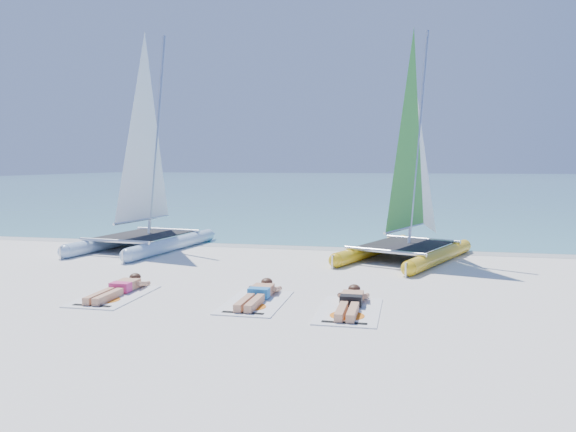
{
  "coord_description": "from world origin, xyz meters",
  "views": [
    {
      "loc": [
        3.06,
        -10.53,
        2.44
      ],
      "look_at": [
        0.51,
        1.2,
        1.3
      ],
      "focal_mm": 35.0,
      "sensor_mm": 36.0,
      "label": 1
    }
  ],
  "objects_px": {
    "towel_c": "(349,311)",
    "sunbather_c": "(351,301)",
    "catamaran_yellow": "(413,183)",
    "towel_a": "(114,296)",
    "catamaran_blue": "(145,182)",
    "towel_b": "(255,302)",
    "sunbather_b": "(258,294)",
    "sunbather_a": "(119,288)"
  },
  "relations": [
    {
      "from": "towel_c",
      "to": "sunbather_c",
      "type": "bearing_deg",
      "value": 90.0
    },
    {
      "from": "catamaran_yellow",
      "to": "towel_a",
      "type": "relative_size",
      "value": 3.29
    },
    {
      "from": "towel_c",
      "to": "sunbather_c",
      "type": "xyz_separation_m",
      "value": [
        0.0,
        0.19,
        0.11
      ]
    },
    {
      "from": "catamaran_yellow",
      "to": "towel_a",
      "type": "height_order",
      "value": "catamaran_yellow"
    },
    {
      "from": "catamaran_blue",
      "to": "sunbather_c",
      "type": "bearing_deg",
      "value": -32.41
    },
    {
      "from": "catamaran_yellow",
      "to": "towel_b",
      "type": "xyz_separation_m",
      "value": [
        -2.69,
        -5.48,
        -1.91
      ]
    },
    {
      "from": "catamaran_blue",
      "to": "towel_b",
      "type": "height_order",
      "value": "catamaran_blue"
    },
    {
      "from": "catamaran_blue",
      "to": "sunbather_b",
      "type": "height_order",
      "value": "catamaran_blue"
    },
    {
      "from": "catamaran_yellow",
      "to": "towel_b",
      "type": "relative_size",
      "value": 3.29
    },
    {
      "from": "catamaran_yellow",
      "to": "sunbather_a",
      "type": "xyz_separation_m",
      "value": [
        -5.34,
        -5.39,
        -1.8
      ]
    },
    {
      "from": "sunbather_a",
      "to": "sunbather_c",
      "type": "distance_m",
      "value": 4.32
    },
    {
      "from": "sunbather_c",
      "to": "towel_c",
      "type": "bearing_deg",
      "value": -90.0
    },
    {
      "from": "catamaran_yellow",
      "to": "sunbather_a",
      "type": "relative_size",
      "value": 3.53
    },
    {
      "from": "catamaran_yellow",
      "to": "towel_c",
      "type": "relative_size",
      "value": 3.29
    },
    {
      "from": "catamaran_blue",
      "to": "sunbather_a",
      "type": "bearing_deg",
      "value": -60.74
    },
    {
      "from": "catamaran_blue",
      "to": "catamaran_yellow",
      "type": "bearing_deg",
      "value": 8.48
    },
    {
      "from": "catamaran_yellow",
      "to": "towel_b",
      "type": "bearing_deg",
      "value": -94.37
    },
    {
      "from": "sunbather_a",
      "to": "towel_c",
      "type": "xyz_separation_m",
      "value": [
        4.32,
        -0.3,
        -0.11
      ]
    },
    {
      "from": "catamaran_yellow",
      "to": "towel_a",
      "type": "distance_m",
      "value": 7.96
    },
    {
      "from": "catamaran_blue",
      "to": "towel_b",
      "type": "distance_m",
      "value": 7.42
    },
    {
      "from": "catamaran_yellow",
      "to": "sunbather_a",
      "type": "distance_m",
      "value": 7.8
    },
    {
      "from": "catamaran_blue",
      "to": "sunbather_b",
      "type": "xyz_separation_m",
      "value": [
        4.74,
        -5.19,
        -1.79
      ]
    },
    {
      "from": "catamaran_blue",
      "to": "catamaran_yellow",
      "type": "distance_m",
      "value": 7.43
    },
    {
      "from": "catamaran_yellow",
      "to": "sunbather_c",
      "type": "xyz_separation_m",
      "value": [
        -1.03,
        -5.5,
        -1.8
      ]
    },
    {
      "from": "catamaran_blue",
      "to": "sunbather_a",
      "type": "height_order",
      "value": "catamaran_blue"
    },
    {
      "from": "catamaran_blue",
      "to": "catamaran_yellow",
      "type": "height_order",
      "value": "catamaran_blue"
    },
    {
      "from": "sunbather_c",
      "to": "catamaran_yellow",
      "type": "bearing_deg",
      "value": 79.44
    },
    {
      "from": "towel_a",
      "to": "towel_c",
      "type": "height_order",
      "value": "same"
    },
    {
      "from": "catamaran_blue",
      "to": "towel_b",
      "type": "bearing_deg",
      "value": -40.91
    },
    {
      "from": "sunbather_a",
      "to": "catamaran_blue",
      "type": "bearing_deg",
      "value": 111.5
    },
    {
      "from": "sunbather_b",
      "to": "sunbather_c",
      "type": "height_order",
      "value": "same"
    },
    {
      "from": "sunbather_b",
      "to": "towel_a",
      "type": "bearing_deg",
      "value": -173.72
    },
    {
      "from": "sunbather_b",
      "to": "sunbather_c",
      "type": "distance_m",
      "value": 1.68
    },
    {
      "from": "towel_a",
      "to": "sunbather_b",
      "type": "height_order",
      "value": "sunbather_b"
    },
    {
      "from": "catamaran_yellow",
      "to": "towel_a",
      "type": "bearing_deg",
      "value": -111.96
    },
    {
      "from": "towel_b",
      "to": "sunbather_b",
      "type": "bearing_deg",
      "value": 90.0
    },
    {
      "from": "towel_b",
      "to": "sunbather_c",
      "type": "height_order",
      "value": "sunbather_c"
    },
    {
      "from": "sunbather_a",
      "to": "catamaran_yellow",
      "type": "bearing_deg",
      "value": 45.23
    },
    {
      "from": "towel_a",
      "to": "sunbather_a",
      "type": "relative_size",
      "value": 1.07
    },
    {
      "from": "towel_a",
      "to": "towel_b",
      "type": "relative_size",
      "value": 1.0
    },
    {
      "from": "catamaran_yellow",
      "to": "sunbather_a",
      "type": "height_order",
      "value": "catamaran_yellow"
    },
    {
      "from": "catamaran_blue",
      "to": "sunbather_b",
      "type": "bearing_deg",
      "value": -39.88
    }
  ]
}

